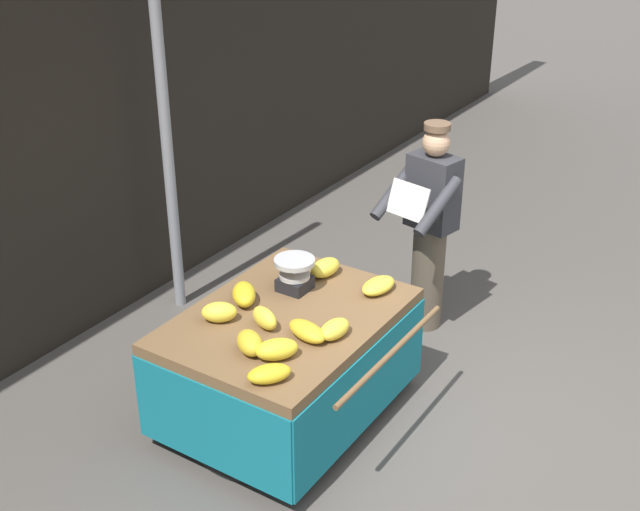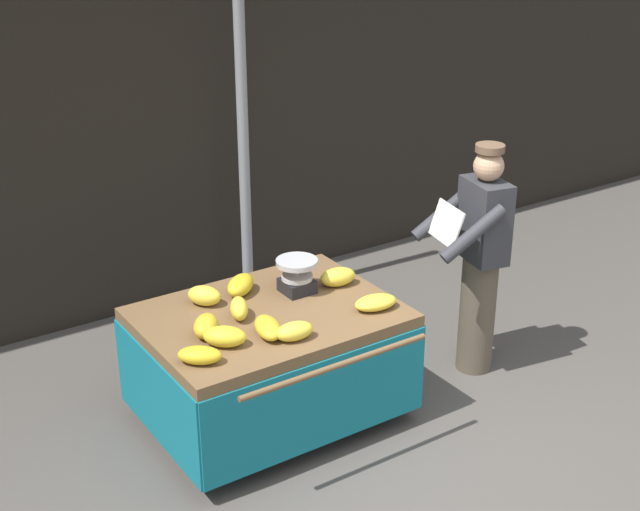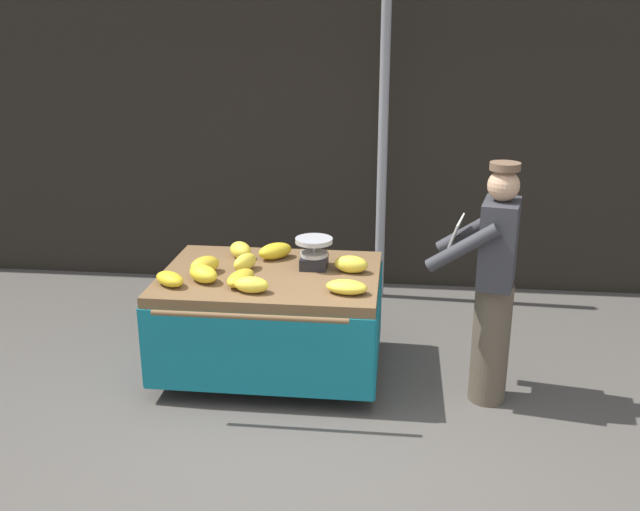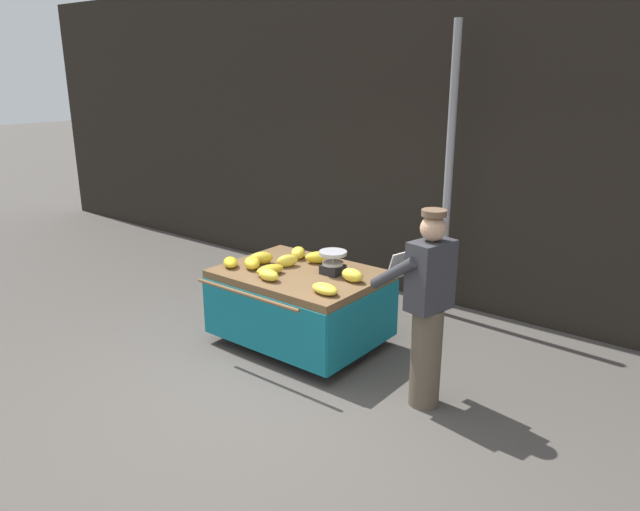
% 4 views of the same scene
% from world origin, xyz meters
% --- Properties ---
extents(ground_plane, '(60.00, 60.00, 0.00)m').
position_xyz_m(ground_plane, '(0.00, 0.00, 0.00)').
color(ground_plane, '#514C47').
extents(back_wall, '(16.00, 0.24, 3.93)m').
position_xyz_m(back_wall, '(0.00, 3.16, 1.97)').
color(back_wall, black).
rests_on(back_wall, ground).
extents(street_pole, '(0.09, 0.09, 3.28)m').
position_xyz_m(street_pole, '(0.34, 2.69, 1.64)').
color(street_pole, gray).
rests_on(street_pole, ground).
extents(banana_cart, '(1.63, 1.40, 0.80)m').
position_xyz_m(banana_cart, '(-0.42, 1.03, 0.59)').
color(banana_cart, brown).
rests_on(banana_cart, ground).
extents(weighing_scale, '(0.28, 0.28, 0.24)m').
position_xyz_m(weighing_scale, '(-0.12, 1.17, 0.92)').
color(weighing_scale, black).
rests_on(weighing_scale, banana_cart).
extents(banana_bunch_0, '(0.25, 0.16, 0.11)m').
position_xyz_m(banana_bunch_0, '(-0.48, 0.63, 0.86)').
color(banana_bunch_0, yellow).
rests_on(banana_bunch_0, banana_cart).
extents(banana_bunch_1, '(0.26, 0.28, 0.13)m').
position_xyz_m(banana_bunch_1, '(-0.90, 0.96, 0.87)').
color(banana_bunch_1, gold).
rests_on(banana_bunch_1, banana_cart).
extents(banana_bunch_2, '(0.23, 0.33, 0.10)m').
position_xyz_m(banana_bunch_2, '(-0.59, 0.76, 0.86)').
color(banana_bunch_2, gold).
rests_on(banana_bunch_2, banana_cart).
extents(banana_bunch_3, '(0.27, 0.19, 0.13)m').
position_xyz_m(banana_bunch_3, '(0.17, 1.11, 0.87)').
color(banana_bunch_3, yellow).
rests_on(banana_bunch_3, banana_cart).
extents(banana_bunch_4, '(0.25, 0.27, 0.13)m').
position_xyz_m(banana_bunch_4, '(-0.72, 1.35, 0.87)').
color(banana_bunch_4, yellow).
rests_on(banana_bunch_4, banana_cart).
extents(banana_bunch_5, '(0.30, 0.29, 0.12)m').
position_xyz_m(banana_bunch_5, '(-0.86, 0.79, 0.87)').
color(banana_bunch_5, yellow).
rests_on(banana_bunch_5, banana_cart).
extents(banana_bunch_6, '(0.31, 0.21, 0.10)m').
position_xyz_m(banana_bunch_6, '(0.17, 0.68, 0.85)').
color(banana_bunch_6, yellow).
rests_on(banana_bunch_6, banana_cart).
extents(banana_bunch_7, '(0.32, 0.30, 0.13)m').
position_xyz_m(banana_bunch_7, '(-0.44, 1.36, 0.87)').
color(banana_bunch_7, gold).
rests_on(banana_bunch_7, banana_cart).
extents(banana_bunch_8, '(0.20, 0.26, 0.13)m').
position_xyz_m(banana_bunch_8, '(-0.62, 1.06, 0.87)').
color(banana_bunch_8, yellow).
rests_on(banana_bunch_8, banana_cart).
extents(banana_bunch_9, '(0.29, 0.27, 0.10)m').
position_xyz_m(banana_bunch_9, '(-1.08, 0.69, 0.85)').
color(banana_bunch_9, gold).
rests_on(banana_bunch_9, banana_cart).
extents(vendor_person, '(0.65, 0.60, 1.71)m').
position_xyz_m(vendor_person, '(1.16, 0.78, 0.87)').
color(vendor_person, brown).
rests_on(vendor_person, ground).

